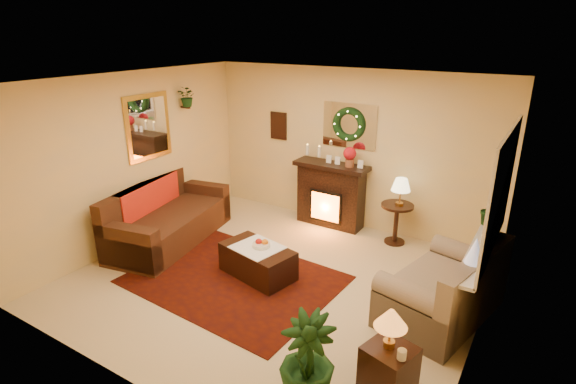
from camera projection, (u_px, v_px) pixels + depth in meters
The scene contains 31 objects.
floor at pixel (274, 280), 6.00m from camera, with size 5.00×5.00×0.00m, color beige.
ceiling at pixel (272, 81), 5.10m from camera, with size 5.00×5.00×0.00m, color white.
wall_back at pixel (349, 149), 7.35m from camera, with size 5.00×5.00×0.00m, color #EFD88C.
wall_front at pixel (125, 266), 3.75m from camera, with size 5.00×5.00×0.00m, color #EFD88C.
wall_left at pixel (135, 160), 6.78m from camera, with size 4.50×4.50×0.00m, color #EFD88C.
wall_right at pixel (490, 235), 4.32m from camera, with size 4.50×4.50×0.00m, color #EFD88C.
area_rug at pixel (234, 279), 6.01m from camera, with size 2.63×1.97×0.01m, color #480C0C.
sofa at pixel (170, 216), 6.97m from camera, with size 0.95×2.16×0.93m, color brown.
red_throw at pixel (176, 210), 7.11m from camera, with size 0.84×1.36×0.02m, color #AD2709.
fireplace at pixel (331, 194), 7.53m from camera, with size 1.11×0.35×1.02m, color black.
poinsettia at pixel (350, 153), 7.12m from camera, with size 0.21×0.21×0.21m, color red.
mantel_candle_a at pixel (307, 150), 7.49m from camera, with size 0.06×0.06×0.17m, color beige.
mantel_candle_b at pixel (319, 152), 7.37m from camera, with size 0.06×0.06×0.17m, color white.
mantel_mirror at pixel (349, 126), 7.19m from camera, with size 0.92×0.02×0.72m, color white.
wreath at pixel (348, 125), 7.16m from camera, with size 0.55×0.55×0.11m, color #194719.
wall_art at pixel (279, 126), 7.91m from camera, with size 0.32×0.03×0.48m, color #381E11.
gold_mirror at pixel (148, 127), 6.85m from camera, with size 0.03×0.84×1.00m, color gold.
hanging_plant at pixel (188, 106), 7.31m from camera, with size 0.33×0.28×0.36m, color #194719.
loveseat at pixel (442, 283), 5.15m from camera, with size 0.90×1.56×0.90m, color gray.
window_frame at pixel (501, 193), 4.68m from camera, with size 0.03×1.86×1.36m, color white.
window_glass at pixel (499, 193), 4.69m from camera, with size 0.02×1.70×1.22m, color black.
window_sill at pixel (480, 249), 4.97m from camera, with size 0.22×1.86×0.04m, color white.
mini_tree at pixel (475, 251), 4.56m from camera, with size 0.19×0.19×0.29m, color white.
sill_plant at pixel (490, 210), 5.46m from camera, with size 0.29×0.23×0.52m, color #22451C.
side_table_round at pixel (396, 224), 6.94m from camera, with size 0.49×0.49×0.64m, color #321C10.
lamp_cream at pixel (401, 191), 6.71m from camera, with size 0.29×0.29×0.44m, color #FFF1B0.
end_table_square at pixel (389, 369), 4.06m from camera, with size 0.41×0.41×0.50m, color #472D1D.
lamp_tiffany at pixel (391, 323), 3.92m from camera, with size 0.30×0.30×0.44m, color #F69D36.
coffee_table at pixel (258, 262), 6.05m from camera, with size 1.00×0.55×0.42m, color #52301C.
fruit_bowl at pixel (261, 245), 5.98m from camera, with size 0.24×0.24×0.06m, color silver.
floor_palm at pixel (307, 359), 3.92m from camera, with size 1.48×1.48×2.64m, color #104316.
Camera 1 is at (2.89, -4.35, 3.17)m, focal length 28.00 mm.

